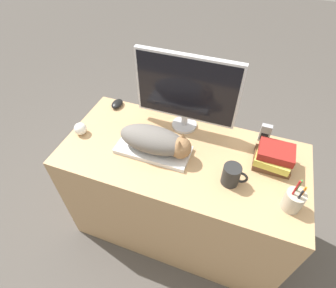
{
  "coord_description": "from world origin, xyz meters",
  "views": [
    {
      "loc": [
        0.25,
        -0.59,
        1.81
      ],
      "look_at": [
        -0.08,
        0.3,
        0.82
      ],
      "focal_mm": 28.0,
      "sensor_mm": 36.0,
      "label": 1
    }
  ],
  "objects_px": {
    "monitor": "(186,91)",
    "baseball": "(80,129)",
    "keyboard": "(153,150)",
    "cat": "(157,141)",
    "book_stack": "(274,157)",
    "coffee_mug": "(232,175)",
    "pen_cup": "(293,200)",
    "computer_mouse": "(117,104)",
    "phone": "(265,133)"
  },
  "relations": [
    {
      "from": "keyboard",
      "to": "cat",
      "type": "distance_m",
      "value": 0.08
    },
    {
      "from": "keyboard",
      "to": "phone",
      "type": "distance_m",
      "value": 0.62
    },
    {
      "from": "cat",
      "to": "coffee_mug",
      "type": "relative_size",
      "value": 3.19
    },
    {
      "from": "keyboard",
      "to": "baseball",
      "type": "bearing_deg",
      "value": -178.57
    },
    {
      "from": "keyboard",
      "to": "pen_cup",
      "type": "xyz_separation_m",
      "value": [
        0.7,
        -0.1,
        0.04
      ]
    },
    {
      "from": "cat",
      "to": "book_stack",
      "type": "relative_size",
      "value": 2.11
    },
    {
      "from": "cat",
      "to": "computer_mouse",
      "type": "height_order",
      "value": "cat"
    },
    {
      "from": "computer_mouse",
      "to": "monitor",
      "type": "bearing_deg",
      "value": -4.62
    },
    {
      "from": "monitor",
      "to": "baseball",
      "type": "relative_size",
      "value": 7.91
    },
    {
      "from": "coffee_mug",
      "to": "book_stack",
      "type": "xyz_separation_m",
      "value": [
        0.18,
        0.18,
        0.0
      ]
    },
    {
      "from": "pen_cup",
      "to": "book_stack",
      "type": "xyz_separation_m",
      "value": [
        -0.1,
        0.23,
        0.0
      ]
    },
    {
      "from": "keyboard",
      "to": "cat",
      "type": "xyz_separation_m",
      "value": [
        0.03,
        -0.0,
        0.08
      ]
    },
    {
      "from": "cat",
      "to": "computer_mouse",
      "type": "relative_size",
      "value": 4.03
    },
    {
      "from": "baseball",
      "to": "cat",
      "type": "bearing_deg",
      "value": 1.35
    },
    {
      "from": "pen_cup",
      "to": "phone",
      "type": "height_order",
      "value": "pen_cup"
    },
    {
      "from": "phone",
      "to": "cat",
      "type": "bearing_deg",
      "value": -150.73
    },
    {
      "from": "computer_mouse",
      "to": "pen_cup",
      "type": "bearing_deg",
      "value": -20.06
    },
    {
      "from": "baseball",
      "to": "computer_mouse",
      "type": "bearing_deg",
      "value": 76.13
    },
    {
      "from": "pen_cup",
      "to": "baseball",
      "type": "distance_m",
      "value": 1.15
    },
    {
      "from": "keyboard",
      "to": "book_stack",
      "type": "relative_size",
      "value": 2.15
    },
    {
      "from": "cat",
      "to": "computer_mouse",
      "type": "bearing_deg",
      "value": 143.85
    },
    {
      "from": "pen_cup",
      "to": "book_stack",
      "type": "height_order",
      "value": "pen_cup"
    },
    {
      "from": "cat",
      "to": "monitor",
      "type": "height_order",
      "value": "monitor"
    },
    {
      "from": "keyboard",
      "to": "cat",
      "type": "height_order",
      "value": "cat"
    },
    {
      "from": "coffee_mug",
      "to": "book_stack",
      "type": "distance_m",
      "value": 0.26
    },
    {
      "from": "computer_mouse",
      "to": "baseball",
      "type": "bearing_deg",
      "value": -103.87
    },
    {
      "from": "monitor",
      "to": "cat",
      "type": "bearing_deg",
      "value": -105.42
    },
    {
      "from": "baseball",
      "to": "phone",
      "type": "height_order",
      "value": "phone"
    },
    {
      "from": "monitor",
      "to": "pen_cup",
      "type": "relative_size",
      "value": 2.92
    },
    {
      "from": "coffee_mug",
      "to": "book_stack",
      "type": "relative_size",
      "value": 0.66
    },
    {
      "from": "baseball",
      "to": "keyboard",
      "type": "bearing_deg",
      "value": 1.43
    },
    {
      "from": "phone",
      "to": "book_stack",
      "type": "xyz_separation_m",
      "value": [
        0.06,
        -0.17,
        0.0
      ]
    },
    {
      "from": "pen_cup",
      "to": "baseball",
      "type": "xyz_separation_m",
      "value": [
        -1.14,
        0.09,
        -0.02
      ]
    },
    {
      "from": "pen_cup",
      "to": "keyboard",
      "type": "bearing_deg",
      "value": 171.63
    },
    {
      "from": "keyboard",
      "to": "phone",
      "type": "bearing_deg",
      "value": 28.09
    },
    {
      "from": "cat",
      "to": "phone",
      "type": "height_order",
      "value": "cat"
    },
    {
      "from": "baseball",
      "to": "book_stack",
      "type": "height_order",
      "value": "book_stack"
    },
    {
      "from": "baseball",
      "to": "book_stack",
      "type": "distance_m",
      "value": 1.05
    },
    {
      "from": "pen_cup",
      "to": "cat",
      "type": "bearing_deg",
      "value": 171.31
    },
    {
      "from": "coffee_mug",
      "to": "pen_cup",
      "type": "distance_m",
      "value": 0.28
    },
    {
      "from": "monitor",
      "to": "baseball",
      "type": "distance_m",
      "value": 0.63
    },
    {
      "from": "computer_mouse",
      "to": "pen_cup",
      "type": "distance_m",
      "value": 1.14
    },
    {
      "from": "computer_mouse",
      "to": "coffee_mug",
      "type": "distance_m",
      "value": 0.87
    },
    {
      "from": "cat",
      "to": "pen_cup",
      "type": "relative_size",
      "value": 2.04
    },
    {
      "from": "keyboard",
      "to": "computer_mouse",
      "type": "relative_size",
      "value": 4.11
    },
    {
      "from": "cat",
      "to": "coffee_mug",
      "type": "distance_m",
      "value": 0.41
    },
    {
      "from": "monitor",
      "to": "phone",
      "type": "relative_size",
      "value": 5.2
    },
    {
      "from": "keyboard",
      "to": "book_stack",
      "type": "xyz_separation_m",
      "value": [
        0.6,
        0.12,
        0.04
      ]
    },
    {
      "from": "baseball",
      "to": "monitor",
      "type": "bearing_deg",
      "value": 25.97
    },
    {
      "from": "monitor",
      "to": "baseball",
      "type": "bearing_deg",
      "value": -154.03
    }
  ]
}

